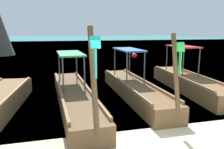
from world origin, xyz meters
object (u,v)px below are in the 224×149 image
at_px(longtail_boat_green_ribbon, 134,89).
at_px(mooring_buoy_near, 134,56).
at_px(longtail_boat_turquoise_ribbon, 74,96).
at_px(longtail_boat_pink_ribbon, 188,83).

bearing_deg(longtail_boat_green_ribbon, mooring_buoy_near, 70.07).
distance_m(longtail_boat_turquoise_ribbon, longtail_boat_green_ribbon, 2.48).
relative_size(longtail_boat_turquoise_ribbon, longtail_boat_green_ribbon, 1.11).
height_order(longtail_boat_turquoise_ribbon, longtail_boat_green_ribbon, longtail_boat_turquoise_ribbon).
relative_size(longtail_boat_pink_ribbon, mooring_buoy_near, 11.91).
distance_m(longtail_boat_pink_ribbon, mooring_buoy_near, 11.91).
height_order(longtail_boat_pink_ribbon, mooring_buoy_near, longtail_boat_pink_ribbon).
bearing_deg(mooring_buoy_near, longtail_boat_green_ribbon, -109.93).
bearing_deg(mooring_buoy_near, longtail_boat_pink_ribbon, -98.15).
distance_m(longtail_boat_turquoise_ribbon, mooring_buoy_near, 14.25).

